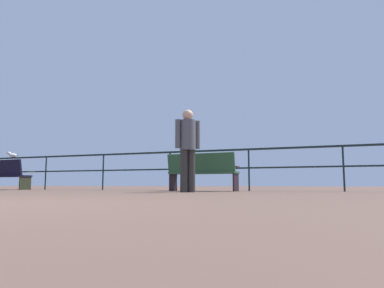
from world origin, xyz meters
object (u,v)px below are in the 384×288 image
object	(u,v)px
bench_near_left	(202,170)
bench_far_left	(6,174)
seagull_on_rail	(12,155)
person_by_bench	(188,144)

from	to	relation	value
bench_near_left	bench_far_left	bearing A→B (deg)	-179.96
bench_far_left	bench_near_left	world-z (taller)	bench_far_left
bench_near_left	seagull_on_rail	world-z (taller)	seagull_on_rail
bench_near_left	person_by_bench	world-z (taller)	person_by_bench
bench_near_left	seagull_on_rail	distance (m)	7.36
person_by_bench	bench_near_left	bearing A→B (deg)	96.17
person_by_bench	seagull_on_rail	bearing A→B (deg)	164.52
bench_near_left	person_by_bench	bearing A→B (deg)	-83.83
bench_near_left	person_by_bench	xyz separation A→B (m)	(0.14, -1.29, 0.50)
bench_far_left	bench_near_left	size ratio (longest dim) A/B	0.94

